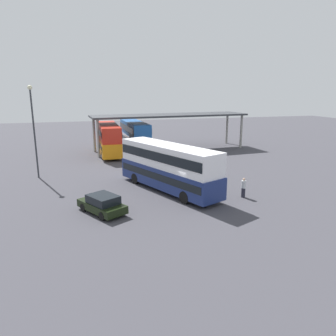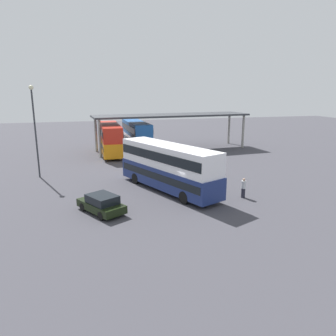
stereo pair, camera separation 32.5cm
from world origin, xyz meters
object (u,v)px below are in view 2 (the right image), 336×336
Objects in this scene: parked_hatchback at (102,204)px; double_decker_mid_row at (136,134)px; lamppost_tall at (34,122)px; pedestrian_waiting at (243,188)px; double_decker_main at (168,166)px; double_decker_near_canopy at (110,138)px.

parked_hatchback is 0.38× the size of double_decker_mid_row.
lamppost_tall reaches higher than parked_hatchback.
lamppost_tall reaches higher than pedestrian_waiting.
double_decker_main is 20.72m from double_decker_mid_row.
parked_hatchback is 25.50m from double_decker_mid_row.
lamppost_tall is 5.54× the size of pedestrian_waiting.
double_decker_mid_row is (6.69, 24.56, 1.56)m from parked_hatchback.
double_decker_main is 18.04m from double_decker_near_canopy.
parked_hatchback is 21.79m from double_decker_near_canopy.
double_decker_mid_row is 18.21m from lamppost_tall.
double_decker_mid_row is at bearing -53.14° from double_decker_near_canopy.
lamppost_tall is at bearing -4.24° from parked_hatchback.
double_decker_near_canopy is 13.40m from lamppost_tall.
double_decker_mid_row reaches higher than parked_hatchback.
pedestrian_waiting is (11.35, 0.35, 0.13)m from parked_hatchback.
double_decker_main is at bearing -168.68° from double_decker_near_canopy.
double_decker_near_canopy reaches higher than pedestrian_waiting.
double_decker_mid_row is at bearing 47.38° from lamppost_tall.
double_decker_mid_row is at bearing -91.52° from pedestrian_waiting.
lamppost_tall is 20.63m from pedestrian_waiting.
double_decker_main is 6.59m from pedestrian_waiting.
double_decker_mid_row is 1.24× the size of lamppost_tall.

